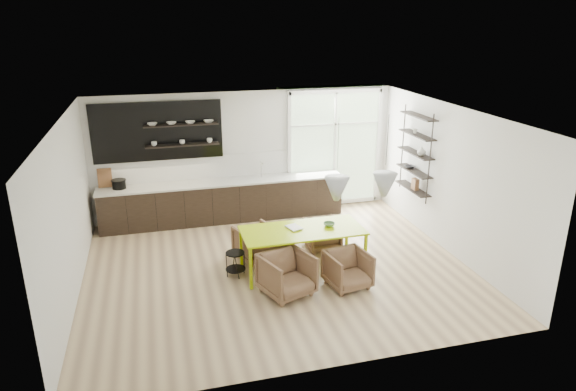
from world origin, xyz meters
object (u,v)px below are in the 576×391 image
object	(u,v)px
armchair_back_left	(256,242)
dining_table	(302,232)
wire_stool	(235,261)
armchair_front_right	(348,270)
armchair_back_right	(322,234)
armchair_front_left	(287,275)

from	to	relation	value
armchair_back_left	dining_table	bearing A→B (deg)	116.58
armchair_back_left	wire_stool	distance (m)	0.79
armchair_back_left	armchair_front_right	size ratio (longest dim) A/B	1.02
dining_table	armchair_back_right	size ratio (longest dim) A/B	3.32
armchair_front_left	armchair_front_right	xyz separation A→B (m)	(1.09, -0.02, -0.04)
armchair_front_right	armchair_back_right	bearing A→B (deg)	77.60
armchair_front_left	dining_table	bearing A→B (deg)	36.66
dining_table	armchair_front_right	xyz separation A→B (m)	(0.60, -0.80, -0.43)
wire_stool	dining_table	bearing A→B (deg)	-4.42
armchair_back_right	armchair_front_left	xyz separation A→B (m)	(-1.16, -1.59, 0.06)
armchair_back_left	armchair_front_left	distance (m)	1.51
armchair_front_left	armchair_front_right	size ratio (longest dim) A/B	1.13
armchair_front_right	wire_stool	distance (m)	2.04
armchair_front_left	armchair_back_right	bearing A→B (deg)	33.21
dining_table	armchair_front_right	distance (m)	1.09
dining_table	armchair_front_left	size ratio (longest dim) A/B	2.78
dining_table	armchair_back_left	world-z (taller)	dining_table
dining_table	armchair_back_left	bearing A→B (deg)	135.23
wire_stool	armchair_front_left	bearing A→B (deg)	-50.03
armchair_back_right	armchair_front_right	distance (m)	1.61
armchair_front_right	wire_stool	xyz separation A→B (m)	(-1.83, 0.89, -0.03)
dining_table	armchair_front_right	world-z (taller)	dining_table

